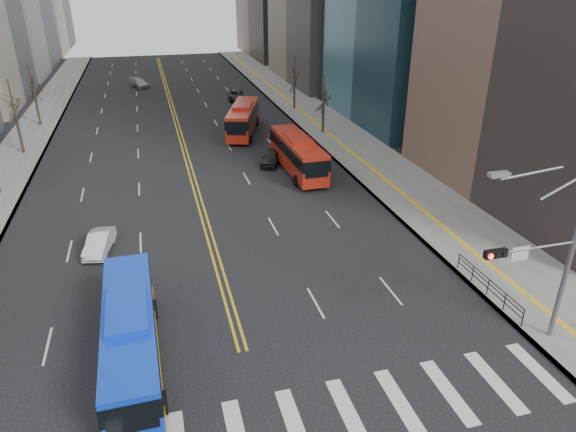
% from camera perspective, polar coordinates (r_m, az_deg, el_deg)
% --- Properties ---
extents(ground, '(220.00, 220.00, 0.00)m').
position_cam_1_polar(ground, '(22.47, -2.42, -22.80)').
color(ground, black).
extents(sidewalk_right, '(7.00, 130.00, 0.15)m').
position_cam_1_polar(sidewalk_right, '(65.30, 3.70, 10.49)').
color(sidewalk_right, gray).
rests_on(sidewalk_right, ground).
extents(sidewalk_left, '(5.00, 130.00, 0.15)m').
position_cam_1_polar(sidewalk_left, '(63.39, -27.11, 7.30)').
color(sidewalk_left, gray).
rests_on(sidewalk_left, ground).
extents(crosswalk, '(26.70, 4.00, 0.01)m').
position_cam_1_polar(crosswalk, '(22.46, -2.42, -22.79)').
color(crosswalk, silver).
rests_on(crosswalk, ground).
extents(centerline, '(0.55, 100.00, 0.01)m').
position_cam_1_polar(centerline, '(71.73, -12.62, 11.24)').
color(centerline, gold).
rests_on(centerline, ground).
extents(signal_mast, '(5.37, 0.37, 9.39)m').
position_cam_1_polar(signal_mast, '(26.53, 26.68, -4.19)').
color(signal_mast, gray).
rests_on(signal_mast, ground).
extents(pedestrian_railing, '(0.06, 6.06, 1.02)m').
position_cam_1_polar(pedestrian_railing, '(31.36, 21.37, -7.10)').
color(pedestrian_railing, black).
rests_on(pedestrian_railing, sidewalk_right).
extents(street_trees, '(35.20, 47.20, 7.60)m').
position_cam_1_polar(street_trees, '(50.81, -19.77, 10.36)').
color(street_trees, '#2E221C').
rests_on(street_trees, ground).
extents(blue_bus, '(2.72, 10.89, 3.19)m').
position_cam_1_polar(blue_bus, '(25.31, -17.10, -12.48)').
color(blue_bus, '#0D38D0').
rests_on(blue_bus, ground).
extents(red_bus_near, '(2.86, 10.70, 3.39)m').
position_cam_1_polar(red_bus_near, '(47.46, 1.09, 7.10)').
color(red_bus_near, red).
rests_on(red_bus_near, ground).
extents(red_bus_far, '(5.73, 11.05, 3.44)m').
position_cam_1_polar(red_bus_far, '(59.85, -5.03, 10.90)').
color(red_bus_far, red).
rests_on(red_bus_far, ground).
extents(car_white, '(2.07, 4.04, 1.27)m').
position_cam_1_polar(car_white, '(36.14, -20.24, -2.81)').
color(car_white, silver).
rests_on(car_white, ground).
extents(car_dark_mid, '(3.03, 4.28, 1.35)m').
position_cam_1_polar(car_dark_mid, '(49.83, -1.94, 6.51)').
color(car_dark_mid, black).
rests_on(car_dark_mid, ground).
extents(car_silver, '(3.44, 5.01, 1.35)m').
position_cam_1_polar(car_silver, '(89.41, -16.21, 14.01)').
color(car_silver, '#A2A2A7').
rests_on(car_silver, ground).
extents(car_dark_far, '(2.78, 5.07, 1.35)m').
position_cam_1_polar(car_dark_far, '(77.26, -5.79, 13.20)').
color(car_dark_far, black).
rests_on(car_dark_far, ground).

